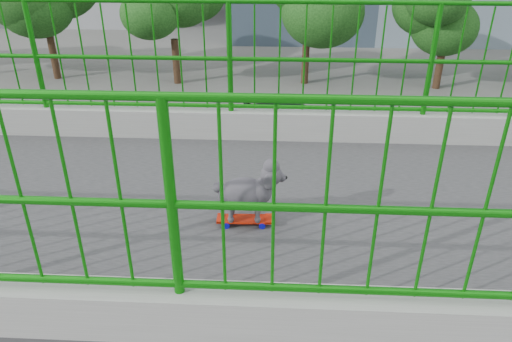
{
  "coord_description": "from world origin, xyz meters",
  "views": [
    {
      "loc": [
        3.38,
        2.52,
        9.08
      ],
      "look_at": [
        -0.43,
        2.32,
        7.09
      ],
      "focal_mm": 33.7,
      "sensor_mm": 36.0,
      "label": 1
    }
  ],
  "objects_px": {
    "poodle": "(248,190)",
    "car_5": "(14,283)",
    "car_2": "(282,174)",
    "car_6": "(440,228)",
    "skateboard": "(245,220)",
    "car_0": "(317,296)",
    "car_4": "(287,113)"
  },
  "relations": [
    {
      "from": "car_2",
      "to": "car_5",
      "type": "height_order",
      "value": "car_2"
    },
    {
      "from": "car_4",
      "to": "car_6",
      "type": "xyz_separation_m",
      "value": [
        9.6,
        4.67,
        -0.08
      ]
    },
    {
      "from": "car_0",
      "to": "car_5",
      "type": "height_order",
      "value": "car_5"
    },
    {
      "from": "car_0",
      "to": "car_5",
      "type": "relative_size",
      "value": 0.91
    },
    {
      "from": "skateboard",
      "to": "car_6",
      "type": "distance_m",
      "value": 12.59
    },
    {
      "from": "car_0",
      "to": "car_2",
      "type": "distance_m",
      "value": 6.47
    },
    {
      "from": "skateboard",
      "to": "car_0",
      "type": "bearing_deg",
      "value": 166.21
    },
    {
      "from": "car_2",
      "to": "car_6",
      "type": "distance_m",
      "value": 5.86
    },
    {
      "from": "skateboard",
      "to": "car_4",
      "type": "xyz_separation_m",
      "value": [
        -19.09,
        0.6,
        -6.28
      ]
    },
    {
      "from": "poodle",
      "to": "car_2",
      "type": "distance_m",
      "value": 14.29
    },
    {
      "from": "skateboard",
      "to": "car_0",
      "type": "height_order",
      "value": "skateboard"
    },
    {
      "from": "poodle",
      "to": "car_5",
      "type": "relative_size",
      "value": 0.13
    },
    {
      "from": "car_2",
      "to": "car_5",
      "type": "bearing_deg",
      "value": 132.74
    },
    {
      "from": "poodle",
      "to": "car_4",
      "type": "height_order",
      "value": "poodle"
    },
    {
      "from": "car_2",
      "to": "car_6",
      "type": "height_order",
      "value": "car_2"
    },
    {
      "from": "poodle",
      "to": "car_0",
      "type": "bearing_deg",
      "value": 166.46
    },
    {
      "from": "car_6",
      "to": "car_2",
      "type": "bearing_deg",
      "value": -123.08
    },
    {
      "from": "poodle",
      "to": "car_0",
      "type": "height_order",
      "value": "poodle"
    },
    {
      "from": "poodle",
      "to": "car_2",
      "type": "xyz_separation_m",
      "value": [
        -12.69,
        0.33,
        -6.56
      ]
    },
    {
      "from": "poodle",
      "to": "car_6",
      "type": "xyz_separation_m",
      "value": [
        -9.49,
        5.25,
        -6.62
      ]
    },
    {
      "from": "car_2",
      "to": "car_4",
      "type": "height_order",
      "value": "car_4"
    },
    {
      "from": "car_6",
      "to": "car_0",
      "type": "bearing_deg",
      "value": -51.13
    },
    {
      "from": "skateboard",
      "to": "car_2",
      "type": "bearing_deg",
      "value": 176.28
    },
    {
      "from": "car_0",
      "to": "car_6",
      "type": "xyz_separation_m",
      "value": [
        -3.2,
        3.97,
        0.02
      ]
    },
    {
      "from": "car_0",
      "to": "car_4",
      "type": "distance_m",
      "value": 12.82
    },
    {
      "from": "car_4",
      "to": "poodle",
      "type": "bearing_deg",
      "value": 178.28
    },
    {
      "from": "car_5",
      "to": "skateboard",
      "type": "bearing_deg",
      "value": 46.2
    },
    {
      "from": "car_2",
      "to": "car_5",
      "type": "relative_size",
      "value": 1.24
    },
    {
      "from": "poodle",
      "to": "car_4",
      "type": "bearing_deg",
      "value": 176.2
    },
    {
      "from": "car_2",
      "to": "car_4",
      "type": "relative_size",
      "value": 1.2
    },
    {
      "from": "poodle",
      "to": "car_4",
      "type": "distance_m",
      "value": 20.19
    },
    {
      "from": "car_4",
      "to": "car_5",
      "type": "distance_m",
      "value": 14.67
    }
  ]
}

